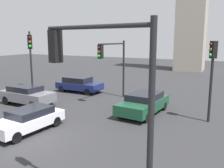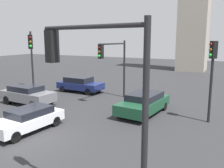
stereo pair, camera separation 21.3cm
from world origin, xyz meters
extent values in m
plane|color=#2D2D30|center=(0.00, 0.00, 0.00)|extent=(101.28, 101.28, 0.00)
cylinder|color=black|center=(7.10, -2.98, 2.75)|extent=(0.16, 0.16, 5.50)
cylinder|color=black|center=(5.32, -2.62, 5.31)|extent=(3.59, 0.84, 0.12)
cube|color=black|center=(3.78, -2.30, 4.76)|extent=(0.38, 0.38, 1.00)
sphere|color=#4C0F0C|center=(3.58, -2.26, 5.06)|extent=(0.20, 0.20, 0.20)
sphere|color=yellow|center=(3.58, -2.26, 4.76)|extent=(0.20, 0.20, 0.20)
sphere|color=#14471E|center=(3.58, -2.26, 4.46)|extent=(0.20, 0.20, 0.20)
cylinder|color=black|center=(0.47, 10.65, 2.40)|extent=(0.16, 0.16, 4.81)
cylinder|color=black|center=(0.20, 8.97, 4.56)|extent=(0.66, 3.39, 0.12)
cube|color=black|center=(-0.03, 7.53, 4.01)|extent=(0.37, 0.37, 1.00)
sphere|color=#4C0F0C|center=(-0.07, 7.33, 4.31)|extent=(0.20, 0.20, 0.20)
sphere|color=#594714|center=(-0.07, 7.33, 4.01)|extent=(0.20, 0.20, 0.20)
sphere|color=green|center=(-0.07, 7.33, 3.71)|extent=(0.20, 0.20, 0.20)
cylinder|color=black|center=(-7.27, 7.95, 2.79)|extent=(0.16, 0.16, 5.57)
cylinder|color=black|center=(-5.74, 6.37, 5.29)|extent=(3.15, 3.23, 0.12)
cube|color=black|center=(-4.38, 4.98, 4.74)|extent=(0.45, 0.45, 1.00)
sphere|color=#4C0F0C|center=(-4.24, 4.84, 5.04)|extent=(0.20, 0.20, 0.20)
sphere|color=#594714|center=(-4.24, 4.84, 4.74)|extent=(0.20, 0.20, 0.20)
sphere|color=green|center=(-4.24, 4.84, 4.44)|extent=(0.20, 0.20, 0.20)
cylinder|color=black|center=(7.68, 7.01, 2.42)|extent=(0.16, 0.16, 4.85)
cube|color=black|center=(7.68, 7.01, 4.35)|extent=(0.45, 0.45, 1.00)
sphere|color=#4C0F0C|center=(7.54, 6.87, 4.65)|extent=(0.20, 0.20, 0.20)
sphere|color=#594714|center=(7.54, 6.87, 4.35)|extent=(0.20, 0.20, 0.20)
sphere|color=green|center=(7.54, 6.87, 4.05)|extent=(0.20, 0.20, 0.20)
cube|color=silver|center=(-0.97, 1.00, 0.57)|extent=(2.05, 4.15, 0.57)
cube|color=black|center=(-0.95, 1.20, 1.03)|extent=(1.68, 2.37, 0.43)
cylinder|color=black|center=(-0.41, -0.42, 0.29)|extent=(0.36, 0.60, 0.58)
cylinder|color=black|center=(-0.15, 2.29, 0.29)|extent=(0.36, 0.60, 0.58)
cylinder|color=black|center=(-1.52, 2.42, 0.29)|extent=(0.36, 0.60, 0.58)
cube|color=navy|center=(-4.01, 10.63, 0.61)|extent=(4.25, 1.97, 0.60)
cube|color=black|center=(-4.22, 10.64, 1.15)|extent=(2.39, 1.71, 0.54)
cylinder|color=black|center=(-2.56, 11.38, 0.31)|extent=(0.64, 0.35, 0.63)
cylinder|color=black|center=(-2.59, 9.83, 0.31)|extent=(0.64, 0.35, 0.63)
cylinder|color=black|center=(-5.43, 11.44, 0.31)|extent=(0.64, 0.35, 0.63)
cylinder|color=black|center=(-5.46, 9.88, 0.31)|extent=(0.64, 0.35, 0.63)
cube|color=#19472D|center=(3.58, 6.81, 0.63)|extent=(2.45, 4.71, 0.68)
cube|color=black|center=(3.60, 7.04, 1.16)|extent=(2.01, 2.70, 0.46)
cylinder|color=black|center=(4.25, 5.19, 0.29)|extent=(0.42, 0.61, 0.58)
cylinder|color=black|center=(2.61, 5.36, 0.29)|extent=(0.42, 0.61, 0.58)
cylinder|color=black|center=(4.55, 8.26, 0.29)|extent=(0.42, 0.61, 0.58)
cylinder|color=black|center=(2.91, 8.43, 0.29)|extent=(0.42, 0.61, 0.58)
cube|color=slate|center=(-5.04, 5.09, 0.69)|extent=(4.30, 2.07, 0.70)
cube|color=black|center=(-5.25, 5.10, 1.22)|extent=(2.44, 1.74, 0.45)
cylinder|color=black|center=(-3.57, 5.75, 0.34)|extent=(0.69, 0.37, 0.67)
cylinder|color=black|center=(-3.66, 4.26, 0.34)|extent=(0.69, 0.37, 0.67)
cylinder|color=black|center=(-6.42, 5.92, 0.34)|extent=(0.69, 0.37, 0.67)
cylinder|color=black|center=(-6.51, 4.42, 0.34)|extent=(0.69, 0.37, 0.67)
camera|label=1|loc=(8.76, -8.47, 5.01)|focal=39.68mm
camera|label=2|loc=(8.95, -8.37, 5.01)|focal=39.68mm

